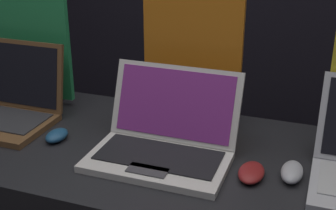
# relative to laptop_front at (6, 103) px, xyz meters

# --- Properties ---
(laptop_front) EXTENTS (0.35, 0.29, 0.25)m
(laptop_front) POSITION_rel_laptop_front_xyz_m (0.00, 0.00, 0.00)
(laptop_front) COLOR brown
(laptop_front) RESTS_ON display_counter
(mouse_front) EXTENTS (0.06, 0.09, 0.03)m
(mouse_front) POSITION_rel_laptop_front_xyz_m (0.24, -0.08, -0.04)
(mouse_front) COLOR navy
(mouse_front) RESTS_ON display_counter
(promo_stand_front) EXTENTS (0.30, 0.07, 0.47)m
(promo_stand_front) POSITION_rel_laptop_front_xyz_m (-0.00, 0.18, 0.16)
(promo_stand_front) COLOR black
(promo_stand_front) RESTS_ON display_counter
(laptop_middle) EXTENTS (0.40, 0.32, 0.24)m
(laptop_middle) POSITION_rel_laptop_front_xyz_m (0.59, -0.05, -0.00)
(laptop_middle) COLOR silver
(laptop_middle) RESTS_ON display_counter
(mouse_middle) EXTENTS (0.07, 0.12, 0.03)m
(mouse_middle) POSITION_rel_laptop_front_xyz_m (0.86, -0.09, -0.04)
(mouse_middle) COLOR maroon
(mouse_middle) RESTS_ON display_counter
(promo_stand_middle) EXTENTS (0.33, 0.07, 0.43)m
(promo_stand_middle) POSITION_rel_laptop_front_xyz_m (0.59, 0.21, 0.14)
(promo_stand_middle) COLOR black
(promo_stand_middle) RESTS_ON display_counter
(mouse_back) EXTENTS (0.06, 0.11, 0.04)m
(mouse_back) POSITION_rel_laptop_front_xyz_m (0.96, -0.05, -0.04)
(mouse_back) COLOR #B2B2B7
(mouse_back) RESTS_ON display_counter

